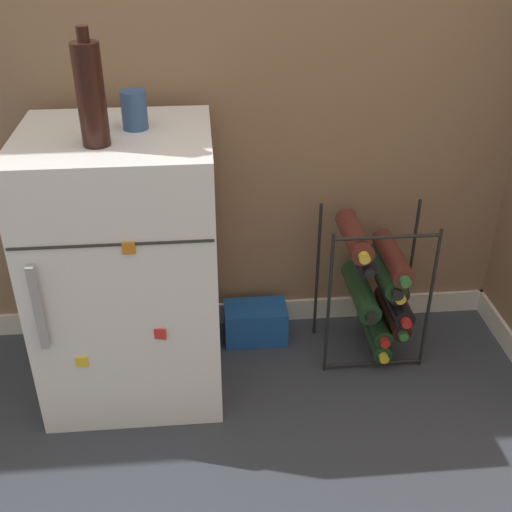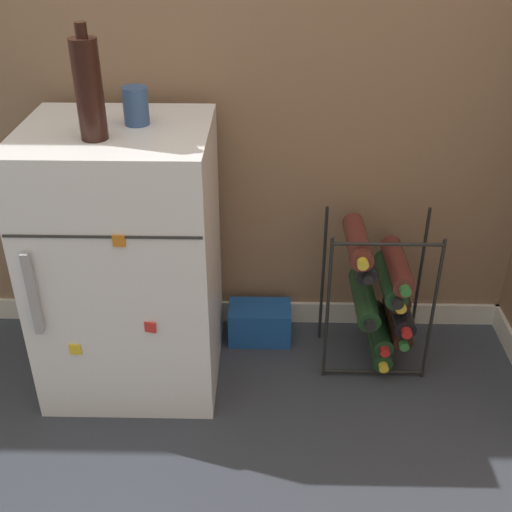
{
  "view_description": "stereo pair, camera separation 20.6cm",
  "coord_description": "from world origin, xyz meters",
  "px_view_note": "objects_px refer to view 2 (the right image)",
  "views": [
    {
      "loc": [
        -0.14,
        -1.45,
        1.56
      ],
      "look_at": [
        0.03,
        0.41,
        0.46
      ],
      "focal_mm": 45.0,
      "sensor_mm": 36.0,
      "label": 1
    },
    {
      "loc": [
        0.07,
        -1.46,
        1.56
      ],
      "look_at": [
        0.03,
        0.41,
        0.46
      ],
      "focal_mm": 45.0,
      "sensor_mm": 36.0,
      "label": 2
    }
  ],
  "objects_px": {
    "wine_rack": "(382,292)",
    "fridge_top_cup": "(136,106)",
    "fridge_top_bottle": "(89,89)",
    "mini_fridge": "(128,261)",
    "soda_box": "(260,323)"
  },
  "relations": [
    {
      "from": "wine_rack",
      "to": "fridge_top_cup",
      "type": "relative_size",
      "value": 5.05
    },
    {
      "from": "soda_box",
      "to": "fridge_top_bottle",
      "type": "distance_m",
      "value": 1.13
    },
    {
      "from": "mini_fridge",
      "to": "wine_rack",
      "type": "distance_m",
      "value": 0.89
    },
    {
      "from": "wine_rack",
      "to": "fridge_top_cup",
      "type": "bearing_deg",
      "value": -176.76
    },
    {
      "from": "fridge_top_cup",
      "to": "wine_rack",
      "type": "bearing_deg",
      "value": 3.24
    },
    {
      "from": "wine_rack",
      "to": "fridge_top_bottle",
      "type": "xyz_separation_m",
      "value": [
        -0.9,
        -0.17,
        0.77
      ]
    },
    {
      "from": "wine_rack",
      "to": "fridge_top_cup",
      "type": "height_order",
      "value": "fridge_top_cup"
    },
    {
      "from": "mini_fridge",
      "to": "wine_rack",
      "type": "height_order",
      "value": "mini_fridge"
    },
    {
      "from": "soda_box",
      "to": "mini_fridge",
      "type": "bearing_deg",
      "value": -156.12
    },
    {
      "from": "fridge_top_cup",
      "to": "fridge_top_bottle",
      "type": "relative_size",
      "value": 0.35
    },
    {
      "from": "fridge_top_bottle",
      "to": "mini_fridge",
      "type": "bearing_deg",
      "value": 70.88
    },
    {
      "from": "mini_fridge",
      "to": "wine_rack",
      "type": "bearing_deg",
      "value": 5.67
    },
    {
      "from": "wine_rack",
      "to": "fridge_top_cup",
      "type": "xyz_separation_m",
      "value": [
        -0.81,
        -0.05,
        0.68
      ]
    },
    {
      "from": "mini_fridge",
      "to": "soda_box",
      "type": "height_order",
      "value": "mini_fridge"
    },
    {
      "from": "soda_box",
      "to": "fridge_top_cup",
      "type": "bearing_deg",
      "value": -157.58
    }
  ]
}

